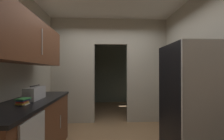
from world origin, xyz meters
The scene contains 7 objects.
kitchen_partition centered at (-0.01, 1.55, 1.47)m, with size 3.06×0.12×2.76m.
adjoining_room_shell centered at (0.00, 3.36, 1.38)m, with size 3.06×2.71×2.76m.
refrigerator centered at (1.11, -0.51, 0.86)m, with size 0.71×0.77×1.73m.
lower_cabinet_run centered at (-1.20, -0.34, 0.47)m, with size 0.66×2.01×0.94m.
upper_cabinet_counterside centered at (-1.20, -0.34, 1.78)m, with size 0.36×1.81×0.63m.
boombox centered at (-1.18, -0.22, 1.03)m, with size 0.17×0.42×0.21m.
book_stack centered at (-1.16, -0.59, 0.98)m, with size 0.15×0.18×0.09m.
Camera 1 is at (-0.13, -2.57, 1.36)m, focal length 24.57 mm.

